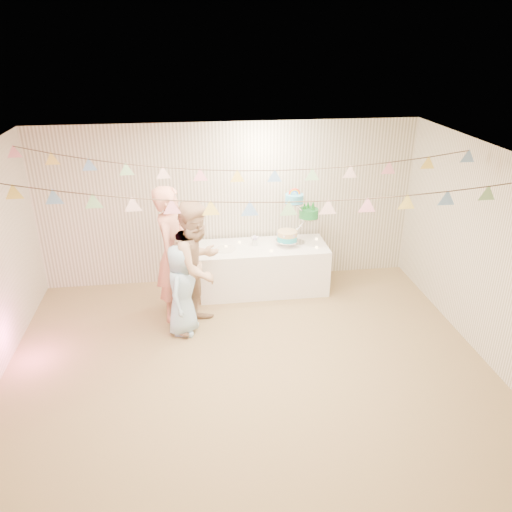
{
  "coord_description": "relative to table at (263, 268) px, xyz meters",
  "views": [
    {
      "loc": [
        -0.59,
        -5.07,
        3.84
      ],
      "look_at": [
        0.2,
        0.8,
        1.15
      ],
      "focal_mm": 35.0,
      "sensor_mm": 36.0,
      "label": 1
    }
  ],
  "objects": [
    {
      "name": "floor",
      "position": [
        -0.47,
        -2.01,
        -0.38
      ],
      "size": [
        6.0,
        6.0,
        0.0
      ],
      "primitive_type": "plane",
      "color": "olive",
      "rests_on": "ground"
    },
    {
      "name": "ceiling",
      "position": [
        -0.47,
        -2.01,
        2.22
      ],
      "size": [
        6.0,
        6.0,
        0.0
      ],
      "primitive_type": "plane",
      "color": "white",
      "rests_on": "ground"
    },
    {
      "name": "back_wall",
      "position": [
        -0.47,
        0.49,
        0.92
      ],
      "size": [
        6.0,
        6.0,
        0.0
      ],
      "primitive_type": "plane",
      "color": "silver",
      "rests_on": "ground"
    },
    {
      "name": "front_wall",
      "position": [
        -0.47,
        -4.51,
        0.92
      ],
      "size": [
        6.0,
        6.0,
        0.0
      ],
      "primitive_type": "plane",
      "color": "silver",
      "rests_on": "ground"
    },
    {
      "name": "right_wall",
      "position": [
        2.53,
        -2.01,
        0.92
      ],
      "size": [
        5.0,
        5.0,
        0.0
      ],
      "primitive_type": "plane",
      "color": "silver",
      "rests_on": "ground"
    },
    {
      "name": "table",
      "position": [
        0.0,
        0.0,
        0.0
      ],
      "size": [
        2.02,
        0.81,
        0.76
      ],
      "primitive_type": "cube",
      "color": "white",
      "rests_on": "floor"
    },
    {
      "name": "cake_stand",
      "position": [
        0.55,
        0.05,
        0.8
      ],
      "size": [
        0.76,
        0.45,
        0.85
      ],
      "primitive_type": null,
      "color": "silver",
      "rests_on": "table"
    },
    {
      "name": "cake_bottom",
      "position": [
        0.4,
        -0.01,
        0.46
      ],
      "size": [
        0.31,
        0.31,
        0.15
      ],
      "primitive_type": null,
      "color": "#2BBECC",
      "rests_on": "cake_stand"
    },
    {
      "name": "cake_middle",
      "position": [
        0.73,
        0.14,
        0.73
      ],
      "size": [
        0.27,
        0.27,
        0.22
      ],
      "primitive_type": null,
      "color": "#1A7A35",
      "rests_on": "cake_stand"
    },
    {
      "name": "cake_top_tier",
      "position": [
        0.49,
        0.02,
        1.0
      ],
      "size": [
        0.25,
        0.25,
        0.19
      ],
      "primitive_type": null,
      "color": "#3D9DC0",
      "rests_on": "cake_stand"
    },
    {
      "name": "platter",
      "position": [
        -0.58,
        -0.05,
        0.38
      ],
      "size": [
        0.32,
        0.32,
        0.02
      ],
      "primitive_type": "cylinder",
      "color": "white",
      "rests_on": "table"
    },
    {
      "name": "posy",
      "position": [
        -0.12,
        0.05,
        0.45
      ],
      "size": [
        0.14,
        0.14,
        0.16
      ],
      "primitive_type": null,
      "color": "white",
      "rests_on": "table"
    },
    {
      "name": "person_adult_a",
      "position": [
        -1.36,
        -0.63,
        0.61
      ],
      "size": [
        0.65,
        0.82,
        1.97
      ],
      "primitive_type": "imported",
      "rotation": [
        0.0,
        0.0,
        1.29
      ],
      "color": "tan",
      "rests_on": "floor"
    },
    {
      "name": "person_adult_b",
      "position": [
        -1.04,
        -0.93,
        0.54
      ],
      "size": [
        1.1,
        1.14,
        1.85
      ],
      "primitive_type": "imported",
      "rotation": [
        0.0,
        0.0,
        0.93
      ],
      "color": "tan",
      "rests_on": "floor"
    },
    {
      "name": "person_child",
      "position": [
        -1.26,
        -1.08,
        0.27
      ],
      "size": [
        0.6,
        0.74,
        1.3
      ],
      "primitive_type": "imported",
      "rotation": [
        0.0,
        0.0,
        1.24
      ],
      "color": "#9CC2DE",
      "rests_on": "floor"
    },
    {
      "name": "bunting_back",
      "position": [
        -0.47,
        -0.91,
        1.97
      ],
      "size": [
        5.6,
        1.1,
        0.4
      ],
      "primitive_type": null,
      "color": "pink",
      "rests_on": "ceiling"
    },
    {
      "name": "bunting_front",
      "position": [
        -0.47,
        -2.21,
        1.94
      ],
      "size": [
        5.6,
        0.9,
        0.36
      ],
      "primitive_type": null,
      "color": "#72A5E5",
      "rests_on": "ceiling"
    },
    {
      "name": "tealight_0",
      "position": [
        -0.8,
        -0.15,
        0.39
      ],
      "size": [
        0.04,
        0.04,
        0.03
      ],
      "primitive_type": "cylinder",
      "color": "#FFD88C",
      "rests_on": "table"
    },
    {
      "name": "tealight_1",
      "position": [
        -0.35,
        0.18,
        0.39
      ],
      "size": [
        0.04,
        0.04,
        0.03
      ],
      "primitive_type": "cylinder",
      "color": "#FFD88C",
      "rests_on": "table"
    },
    {
      "name": "tealight_2",
      "position": [
        0.1,
        -0.22,
        0.39
      ],
      "size": [
        0.04,
        0.04,
        0.03
      ],
      "primitive_type": "cylinder",
      "color": "#FFD88C",
      "rests_on": "table"
    },
    {
      "name": "tealight_3",
      "position": [
        0.35,
        0.22,
        0.39
      ],
      "size": [
        0.04,
        0.04,
        0.03
      ],
      "primitive_type": "cylinder",
      "color": "#FFD88C",
      "rests_on": "table"
    },
    {
      "name": "tealight_4",
      "position": [
        0.82,
        -0.18,
        0.39
      ],
      "size": [
        0.04,
        0.04,
        0.03
      ],
      "primitive_type": "cylinder",
      "color": "#FFD88C",
      "rests_on": "table"
    },
    {
      "name": "tealight_5",
      "position": [
        0.9,
        0.15,
        0.39
      ],
      "size": [
        0.04,
        0.04,
        0.03
      ],
      "primitive_type": "cylinder",
      "color": "#FFD88C",
      "rests_on": "table"
    },
    {
      "name": "tealight_6",
      "position": [
        -0.57,
        0.04,
        0.39
      ],
      "size": [
        0.04,
        0.04,
        0.03
      ],
      "primitive_type": "cylinder",
      "color": "#FFD88C",
      "rests_on": "table"
    }
  ]
}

